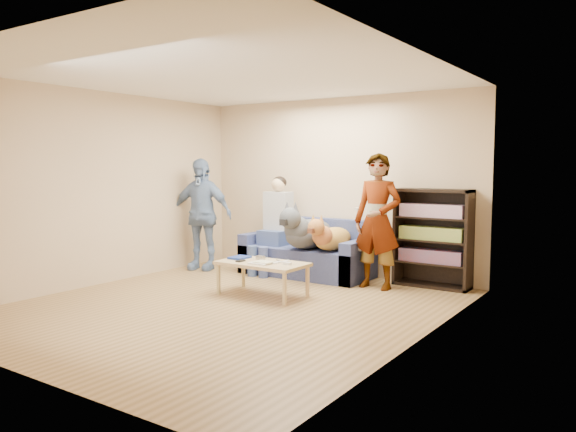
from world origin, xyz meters
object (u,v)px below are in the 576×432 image
Objects in this scene: camera_silver at (260,258)px; bookshelf at (433,236)px; sofa at (308,256)px; person_seated at (275,221)px; person_standing_left at (201,214)px; notebook_blue at (240,257)px; dog_gray at (306,231)px; person_standing_right at (377,221)px; dog_tan at (330,237)px; coffee_table at (262,266)px.

bookshelf is (1.68, 1.56, 0.23)m from camera_silver.
person_seated reaches higher than sofa.
person_standing_left is 1.32× the size of bookshelf.
notebook_blue is 2.56m from bookshelf.
dog_gray is (0.63, -0.13, -0.10)m from person_seated.
bookshelf is (3.41, 0.77, -0.18)m from person_standing_left.
person_standing_right reaches higher than camera_silver.
dog_gray is at bearing 75.97° from notebook_blue.
dog_gray is 0.38m from dog_tan.
person_seated is 1.56m from coffee_table.
person_standing_left is at bearing 155.64° from camera_silver.
person_seated reaches higher than camera_silver.
person_standing_right reaches higher than coffee_table.
person_seated is 1.02m from dog_tan.
dog_gray is at bearing -64.84° from sofa.
person_seated is at bearing -171.13° from bookshelf.
bookshelf reaches higher than dog_tan.
person_standing_left reaches higher than dog_tan.
sofa is 0.48m from dog_gray.
person_seated reaches higher than notebook_blue.
dog_tan is (0.49, -0.22, 0.34)m from sofa.
camera_silver is 1.39m from person_seated.
dog_gray is 1.23m from coffee_table.
notebook_blue is at bearing -165.96° from camera_silver.
person_standing_right is 2.85m from person_standing_left.
coffee_table is at bearing -133.03° from bookshelf.
dog_gray is at bearing -6.73° from person_standing_left.
person_standing_right reaches higher than dog_tan.
coffee_table is at bearing -128.94° from person_standing_right.
sofa reaches higher than camera_silver.
bookshelf is at bearing 8.87° from person_seated.
person_standing_right is 16.06× the size of camera_silver.
notebook_blue is at bearing -74.66° from person_seated.
dog_gray is 1.17× the size of coffee_table.
bookshelf is at bearing 46.97° from coffee_table.
person_seated reaches higher than coffee_table.
person_standing_left reaches higher than notebook_blue.
person_standing_left is 1.18m from person_seated.
coffee_table is 2.31m from bookshelf.
person_seated is 1.13× the size of bookshelf.
camera_silver is at bearing -62.31° from person_seated.
bookshelf reaches higher than coffee_table.
sofa is 0.72m from person_seated.
dog_gray is at bearing -11.56° from person_seated.
coffee_table is 0.85× the size of bookshelf.
camera_silver is 0.10× the size of dog_tan.
camera_silver is 0.06× the size of sofa.
person_standing_left is at bearing -171.30° from dog_tan.
dog_tan is at bearing -5.20° from person_seated.
notebook_blue is (-1.39, -1.13, -0.45)m from person_standing_right.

